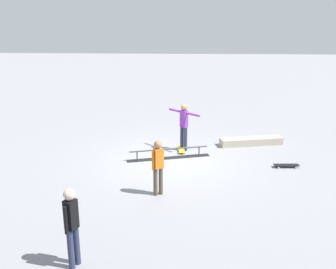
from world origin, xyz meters
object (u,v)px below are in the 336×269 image
Objects in this scene: skater_main at (184,124)px; bystander_orange_shirt at (158,165)px; skateboard_main at (181,149)px; bystander_black_shirt at (72,223)px; grind_rail at (169,154)px; loose_skateboard_black at (286,165)px; skate_ledge at (251,141)px.

skater_main reaches higher than bystander_orange_shirt.
bystander_black_shirt is (2.04, 6.62, 0.87)m from skateboard_main.
bystander_orange_shirt is (-1.45, -3.19, -0.07)m from bystander_black_shirt.
skateboard_main is 0.53× the size of bystander_orange_shirt.
grind_rail is 6.17m from bystander_black_shirt.
bystander_orange_shirt is (0.68, 3.53, -0.11)m from skater_main.
grind_rail is at bearing 10.91° from bystander_black_shirt.
skater_main reaches higher than skateboard_main.
skater_main is (-0.50, -0.82, 0.83)m from grind_rail.
bystander_black_shirt is (1.62, 5.90, 0.79)m from grind_rail.
skater_main reaches higher than loose_skateboard_black.
bystander_black_shirt is at bearing -21.36° from skateboard_main.
grind_rail is 3.34m from skate_ledge.
bystander_black_shirt reaches higher than loose_skateboard_black.
skater_main is at bearing -136.28° from grind_rail.
bystander_orange_shirt is (3.16, 4.20, 0.74)m from skate_ledge.
skateboard_main is (-0.42, -0.72, -0.08)m from grind_rail.
grind_rail reaches higher than skateboard_main.
skateboard_main is (2.56, 0.77, -0.06)m from skate_ledge.
loose_skateboard_black is (-5.39, -5.25, -0.87)m from bystander_black_shirt.
loose_skateboard_black is at bearing 63.54° from skateboard_main.
skater_main is at bearing 152.98° from loose_skateboard_black.
skate_ledge is at bearing 107.15° from loose_skateboard_black.
bystander_orange_shirt is at bearing 1.90° from bystander_black_shirt.
bystander_black_shirt reaches higher than skateboard_main.
skater_main is 2.08× the size of loose_skateboard_black.
bystander_orange_shirt reaches higher than skate_ledge.
skater_main is at bearing 135.45° from skateboard_main.
grind_rail is 3.45× the size of loose_skateboard_black.
loose_skateboard_black is (-3.76, 0.65, -0.08)m from grind_rail.
loose_skateboard_black is at bearing -178.69° from bystander_orange_shirt.
bystander_orange_shirt is at bearing 53.01° from skate_ledge.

